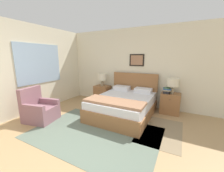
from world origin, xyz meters
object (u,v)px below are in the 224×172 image
at_px(bed, 124,105).
at_px(table_lamp_by_door, 173,83).
at_px(nightstand_near_window, 102,94).
at_px(armchair, 39,110).
at_px(table_lamp_near_window, 102,77).
at_px(nightstand_by_door, 170,103).

relative_size(bed, table_lamp_by_door, 4.40).
bearing_deg(nightstand_near_window, table_lamp_by_door, -0.27).
xyz_separation_m(armchair, nightstand_near_window, (0.65, 2.12, 0.02)).
relative_size(table_lamp_near_window, table_lamp_by_door, 1.00).
bearing_deg(bed, nightstand_by_door, 32.39).
relative_size(nightstand_by_door, table_lamp_near_window, 1.36).
height_order(armchair, table_lamp_near_window, table_lamp_near_window).
xyz_separation_m(bed, armchair, (-1.83, -1.37, -0.02)).
xyz_separation_m(nightstand_near_window, table_lamp_by_door, (2.38, -0.01, 0.62)).
bearing_deg(bed, armchair, -143.26).
bearing_deg(armchair, nightstand_near_window, 151.23).
relative_size(nightstand_by_door, table_lamp_by_door, 1.36).
distance_m(armchair, table_lamp_near_window, 2.30).
distance_m(nightstand_near_window, table_lamp_by_door, 2.46).
height_order(nightstand_near_window, table_lamp_near_window, table_lamp_near_window).
relative_size(nightstand_near_window, table_lamp_near_window, 1.36).
bearing_deg(nightstand_near_window, armchair, -107.08).
bearing_deg(nightstand_near_window, table_lamp_near_window, -55.07).
height_order(bed, table_lamp_by_door, bed).
relative_size(bed, nightstand_near_window, 3.22).
height_order(nightstand_by_door, table_lamp_near_window, table_lamp_near_window).
relative_size(bed, table_lamp_near_window, 4.40).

